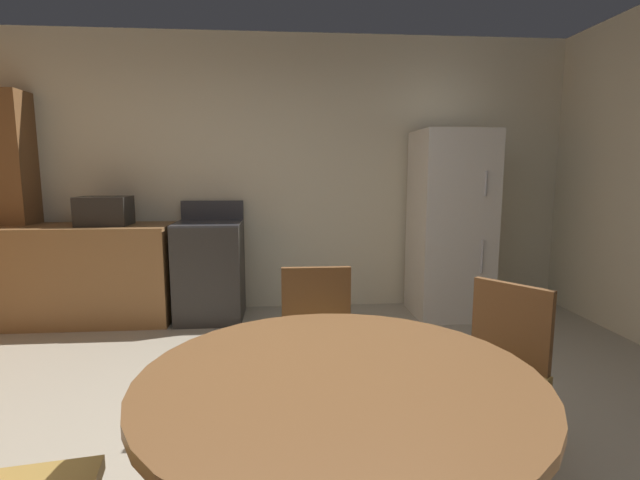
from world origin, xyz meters
TOP-DOWN VIEW (x-y plane):
  - wall_back at (0.00, 2.84)m, footprint 6.06×0.12m
  - kitchen_counter at (-1.88, 2.44)m, footprint 1.71×0.60m
  - pantry_column at (-2.51, 2.62)m, footprint 0.44×0.36m
  - oven_range at (-0.67, 2.44)m, footprint 0.60×0.60m
  - refrigerator at (1.61, 2.39)m, footprint 0.68×0.68m
  - microwave at (-1.59, 2.44)m, footprint 0.44×0.32m
  - dining_table at (0.17, -0.55)m, footprint 1.26×1.26m
  - chair_northeast at (0.98, 0.05)m, footprint 0.56×0.56m
  - chair_north at (0.18, 0.45)m, footprint 0.40×0.40m

SIDE VIEW (x-z plane):
  - kitchen_counter at x=-1.88m, z-range 0.00..0.90m
  - oven_range at x=-0.67m, z-range -0.08..1.02m
  - chair_northeast at x=0.98m, z-range 0.07..0.94m
  - chair_north at x=0.18m, z-range 0.07..0.94m
  - dining_table at x=0.17m, z-range 0.23..0.99m
  - refrigerator at x=1.61m, z-range 0.00..1.76m
  - microwave at x=-1.59m, z-range 0.90..1.16m
  - pantry_column at x=-2.51m, z-range 0.00..2.10m
  - wall_back at x=0.00m, z-range 0.00..2.70m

